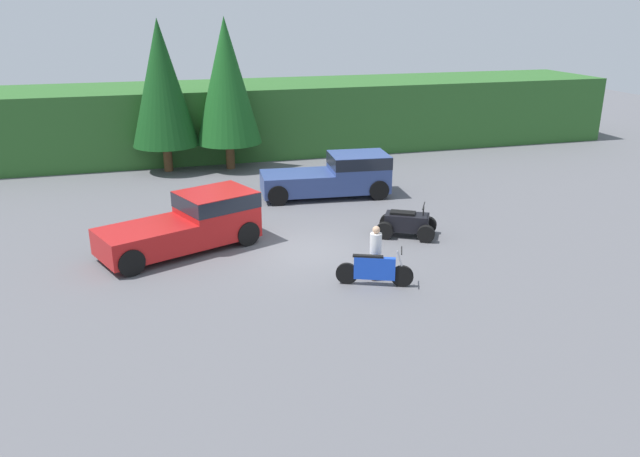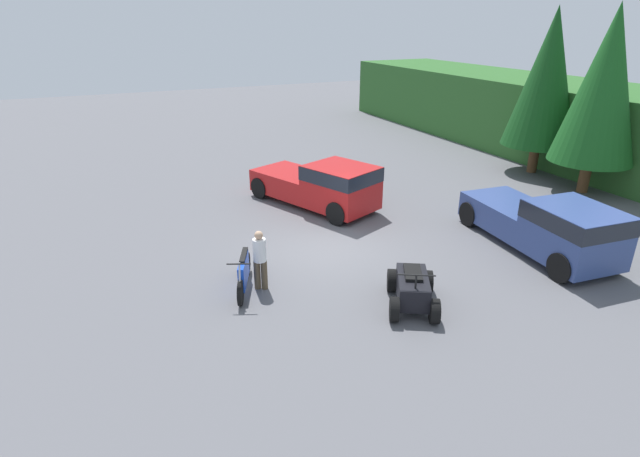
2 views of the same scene
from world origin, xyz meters
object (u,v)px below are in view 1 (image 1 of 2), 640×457
pickup_truck_red (193,221)px  quad_atv (407,224)px  pickup_truck_second (337,174)px  rider_person (376,251)px  dirt_bike (375,270)px

pickup_truck_red → quad_atv: (7.36, -0.90, -0.49)m
pickup_truck_second → quad_atv: size_ratio=2.35×
pickup_truck_red → rider_person: size_ratio=3.34×
pickup_truck_red → pickup_truck_second: same height
pickup_truck_red → rider_person: pickup_truck_red is taller
pickup_truck_second → dirt_bike: bearing=-95.5°
dirt_bike → rider_person: (0.17, 0.42, 0.44)m
rider_person → dirt_bike: bearing=-83.6°
pickup_truck_red → pickup_truck_second: size_ratio=1.01×
dirt_bike → rider_person: 0.63m
pickup_truck_red → rider_person: bearing=-62.0°
rider_person → quad_atv: bearing=82.1°
pickup_truck_red → pickup_truck_second: bearing=12.9°
pickup_truck_red → dirt_bike: size_ratio=2.63×
pickup_truck_red → dirt_bike: pickup_truck_red is taller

